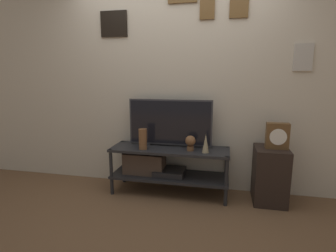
{
  "coord_description": "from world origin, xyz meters",
  "views": [
    {
      "loc": [
        0.62,
        -2.66,
        1.4
      ],
      "look_at": [
        -0.02,
        0.26,
        0.83
      ],
      "focal_mm": 28.0,
      "sensor_mm": 36.0,
      "label": 1
    }
  ],
  "objects": [
    {
      "name": "ground_plane",
      "position": [
        0.0,
        0.0,
        0.0
      ],
      "size": [
        12.0,
        12.0,
        0.0
      ],
      "primitive_type": "plane",
      "color": "brown"
    },
    {
      "name": "television",
      "position": [
        -0.02,
        0.36,
        0.85
      ],
      "size": [
        1.01,
        0.05,
        0.57
      ],
      "color": "#333338",
      "rests_on": "media_console"
    },
    {
      "name": "vase_slim_bronze",
      "position": [
        0.43,
        0.18,
        0.66
      ],
      "size": [
        0.08,
        0.08,
        0.21
      ],
      "color": "tan",
      "rests_on": "media_console"
    },
    {
      "name": "side_table",
      "position": [
        1.14,
        0.28,
        0.31
      ],
      "size": [
        0.35,
        0.41,
        0.62
      ],
      "color": "black",
      "rests_on": "ground_plane"
    },
    {
      "name": "media_console",
      "position": [
        -0.12,
        0.26,
        0.35
      ],
      "size": [
        1.39,
        0.45,
        0.56
      ],
      "color": "#232326",
      "rests_on": "ground_plane"
    },
    {
      "name": "mantel_clock",
      "position": [
        1.18,
        0.27,
        0.77
      ],
      "size": [
        0.23,
        0.11,
        0.28
      ],
      "color": "brown",
      "rests_on": "side_table"
    },
    {
      "name": "wall_back",
      "position": [
        0.0,
        0.54,
        1.36
      ],
      "size": [
        6.4,
        0.08,
        2.7
      ],
      "color": "beige",
      "rests_on": "ground_plane"
    },
    {
      "name": "decorative_bust",
      "position": [
        0.25,
        0.22,
        0.66
      ],
      "size": [
        0.12,
        0.12,
        0.17
      ],
      "color": "brown",
      "rests_on": "media_console"
    },
    {
      "name": "vase_tall_ceramic",
      "position": [
        -0.3,
        0.16,
        0.68
      ],
      "size": [
        0.09,
        0.09,
        0.24
      ],
      "color": "brown",
      "rests_on": "media_console"
    }
  ]
}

